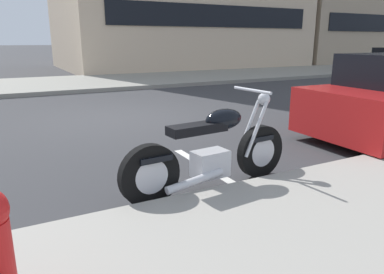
{
  "coord_description": "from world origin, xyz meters",
  "views": [
    {
      "loc": [
        -2.35,
        -7.63,
        1.68
      ],
      "look_at": [
        -0.51,
        -4.14,
        0.62
      ],
      "focal_mm": 33.92,
      "sensor_mm": 36.0,
      "label": 1
    }
  ],
  "objects": [
    {
      "name": "parking_stall_stripe",
      "position": [
        0.0,
        -3.8,
        0.0
      ],
      "size": [
        0.12,
        2.2,
        0.01
      ],
      "primitive_type": "cube",
      "color": "silver",
      "rests_on": "ground"
    },
    {
      "name": "parked_motorcycle",
      "position": [
        -0.31,
        -4.26,
        0.44
      ],
      "size": [
        2.2,
        0.62,
        1.13
      ],
      "rotation": [
        0.0,
        0.0,
        0.09
      ],
      "color": "black",
      "rests_on": "ground"
    },
    {
      "name": "ground_plane",
      "position": [
        0.0,
        0.0,
        0.0
      ],
      "size": [
        260.0,
        260.0,
        0.0
      ],
      "primitive_type": "plane",
      "color": "#333335"
    },
    {
      "name": "sidewalk_far_curb",
      "position": [
        12.0,
        6.9,
        0.07
      ],
      "size": [
        120.0,
        5.0,
        0.14
      ],
      "primitive_type": "cube",
      "color": "gray",
      "rests_on": "ground"
    }
  ]
}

